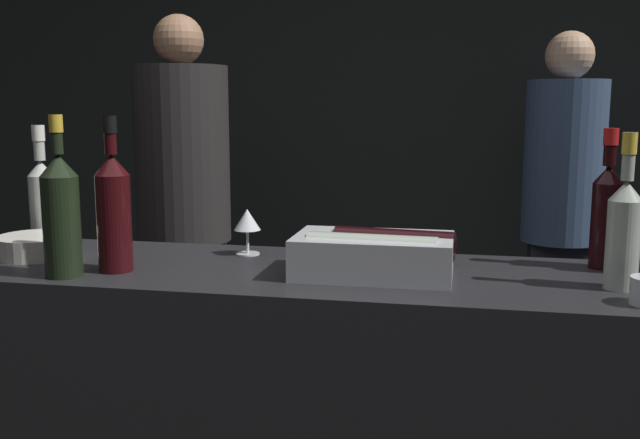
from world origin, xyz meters
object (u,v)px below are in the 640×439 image
Objects in this scene: rose_wine_bottle at (624,228)px; red_wine_bottle_black_foil at (114,209)px; wine_glass at (247,222)px; person_in_hoodie at (562,203)px; person_blond_tee at (184,202)px; red_wine_bottle_tall at (606,210)px; champagne_bottle at (61,212)px; ice_bin_with_bottles at (376,253)px; bowl_white at (38,245)px; white_wine_bottle at (42,195)px.

red_wine_bottle_black_foil reaches higher than rose_wine_bottle.
wine_glass is 1.84m from person_in_hoodie.
red_wine_bottle_black_foil is 0.21× the size of person_blond_tee.
person_in_hoodie is 1.68m from person_blond_tee.
rose_wine_bottle is (-0.00, -0.20, -0.01)m from red_wine_bottle_tall.
red_wine_bottle_tall is 1.86m from person_blond_tee.
red_wine_bottle_tall is (0.90, 0.02, 0.05)m from wine_glass.
rose_wine_bottle is 0.90× the size of champagne_bottle.
person_in_hoodie is (1.00, 1.54, -0.13)m from wine_glass.
red_wine_bottle_black_foil is at bearing -167.04° from red_wine_bottle_tall.
rose_wine_bottle is at bearing 100.84° from person_blond_tee.
ice_bin_with_bottles is 0.21× the size of person_blond_tee.
person_in_hoodie reaches higher than bowl_white.
champagne_bottle is (-0.71, -0.15, 0.10)m from ice_bin_with_bottles.
red_wine_bottle_tall is at bearing 5.96° from bowl_white.
bowl_white is 0.55m from wine_glass.
rose_wine_bottle is 1.00× the size of white_wine_bottle.
champagne_bottle is at bearing -44.91° from bowl_white.
red_wine_bottle_tall is at bearing 105.72° from person_blond_tee.
person_in_hoodie reaches higher than ice_bin_with_bottles.
rose_wine_bottle is 1.54m from white_wine_bottle.
champagne_bottle is (-1.25, -0.34, 0.01)m from red_wine_bottle_tall.
person_in_hoodie reaches higher than champagne_bottle.
person_blond_tee reaches higher than ice_bin_with_bottles.
champagne_bottle is (-0.35, -0.32, 0.06)m from wine_glass.
person_blond_tee reaches higher than champagne_bottle.
bowl_white is 1.44m from rose_wine_bottle.
white_wine_bottle is (-0.99, 0.21, 0.08)m from ice_bin_with_bottles.
person_blond_tee reaches higher than red_wine_bottle_black_foil.
wine_glass is 0.07× the size of person_blond_tee.
rose_wine_bottle and white_wine_bottle have the same top height.
red_wine_bottle_black_foil is 1.09× the size of white_wine_bottle.
red_wine_bottle_black_foil is at bearing -176.94° from rose_wine_bottle.
person_blond_tee is at bearing 140.37° from rose_wine_bottle.
person_in_hoodie reaches higher than wine_glass.
red_wine_bottle_tall is 0.92× the size of red_wine_bottle_black_foil.
white_wine_bottle is 1.05m from person_blond_tee.
person_blond_tee is at bearing 101.17° from champagne_bottle.
rose_wine_bottle reaches higher than bowl_white.
wine_glass reaches higher than bowl_white.
red_wine_bottle_black_foil is (-0.62, -0.08, 0.10)m from ice_bin_with_bottles.
red_wine_bottle_tall reaches higher than wine_glass.
red_wine_bottle_tall is at bearing 19.46° from ice_bin_with_bottles.
person_blond_tee is at bearing 145.25° from red_wine_bottle_tall.
ice_bin_with_bottles is 1.10× the size of rose_wine_bottle.
person_in_hoodie is (1.62, 1.51, -0.18)m from white_wine_bottle.
ice_bin_with_bottles is 1.01m from white_wine_bottle.
champagne_bottle is at bearing -173.81° from rose_wine_bottle.
white_wine_bottle is (-1.52, 0.02, -0.00)m from red_wine_bottle_tall.
ice_bin_with_bottles is 1.01× the size of red_wine_bottle_black_foil.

